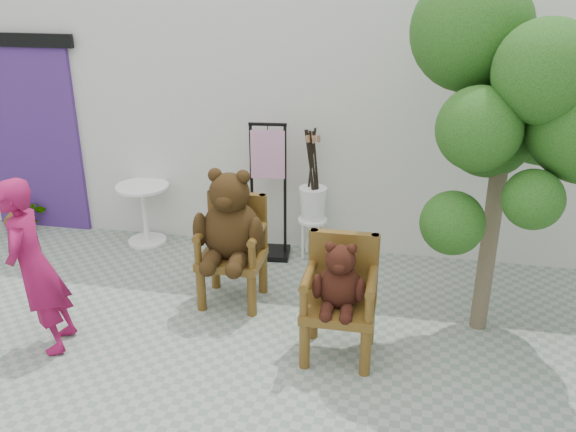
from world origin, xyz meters
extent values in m
plane|color=gray|center=(0.00, 0.00, 0.00)|extent=(60.00, 60.00, 0.00)
cube|color=silver|center=(0.00, 3.10, 1.50)|extent=(9.00, 1.00, 3.00)
cube|color=#45246E|center=(-3.00, 2.58, 1.10)|extent=(1.20, 0.08, 2.20)
cube|color=black|center=(-3.00, 2.54, 2.25)|extent=(1.40, 0.06, 0.15)
cylinder|color=#4E3410|center=(-0.43, 1.03, 0.21)|extent=(0.09, 0.09, 0.41)
cylinder|color=#4E3410|center=(-0.43, 1.47, 0.21)|extent=(0.09, 0.09, 0.41)
cylinder|color=#4E3410|center=(0.06, 1.03, 0.21)|extent=(0.09, 0.09, 0.41)
cylinder|color=#4E3410|center=(0.06, 1.47, 0.21)|extent=(0.09, 0.09, 0.41)
cube|color=#4E3410|center=(-0.19, 1.25, 0.45)|extent=(0.59, 0.54, 0.08)
cube|color=#4E3410|center=(-0.19, 1.48, 0.76)|extent=(0.56, 0.08, 0.54)
cylinder|color=#4E3410|center=(-0.44, 1.48, 0.76)|extent=(0.08, 0.08, 0.54)
cylinder|color=#4E3410|center=(-0.44, 1.03, 0.61)|extent=(0.07, 0.07, 0.25)
cylinder|color=#4E3410|center=(-0.44, 1.25, 0.74)|extent=(0.08, 0.51, 0.08)
cylinder|color=#4E3410|center=(0.07, 1.48, 0.76)|extent=(0.08, 0.08, 0.54)
cylinder|color=#4E3410|center=(0.07, 1.03, 0.61)|extent=(0.07, 0.07, 0.25)
cylinder|color=#4E3410|center=(0.07, 1.25, 0.74)|extent=(0.08, 0.51, 0.08)
ellipsoid|color=black|center=(-0.19, 1.28, 0.73)|extent=(0.56, 0.48, 0.59)
sphere|color=black|center=(-0.19, 1.25, 1.11)|extent=(0.37, 0.37, 0.37)
ellipsoid|color=black|center=(-0.19, 1.10, 1.09)|extent=(0.17, 0.13, 0.13)
sphere|color=black|center=(-0.32, 1.26, 1.27)|extent=(0.13, 0.13, 0.13)
sphere|color=black|center=(-0.06, 1.26, 1.27)|extent=(0.13, 0.13, 0.13)
ellipsoid|color=black|center=(-0.45, 1.16, 0.77)|extent=(0.13, 0.19, 0.34)
ellipsoid|color=black|center=(-0.31, 1.03, 0.54)|extent=(0.16, 0.33, 0.16)
sphere|color=black|center=(-0.31, 0.90, 0.52)|extent=(0.16, 0.16, 0.16)
ellipsoid|color=black|center=(0.08, 1.16, 0.77)|extent=(0.13, 0.19, 0.34)
ellipsoid|color=black|center=(-0.07, 1.03, 0.54)|extent=(0.16, 0.33, 0.16)
sphere|color=black|center=(-0.07, 0.90, 0.52)|extent=(0.16, 0.16, 0.16)
cylinder|color=#4E3410|center=(0.67, 0.35, 0.20)|extent=(0.09, 0.09, 0.41)
cylinder|color=#4E3410|center=(0.67, 0.78, 0.20)|extent=(0.09, 0.09, 0.41)
cylinder|color=#4E3410|center=(1.15, 0.35, 0.20)|extent=(0.09, 0.09, 0.41)
cylinder|color=#4E3410|center=(1.15, 0.78, 0.20)|extent=(0.09, 0.09, 0.41)
cube|color=#4E3410|center=(0.91, 0.56, 0.45)|extent=(0.58, 0.54, 0.08)
cube|color=#4E3410|center=(0.91, 0.79, 0.75)|extent=(0.55, 0.08, 0.54)
cylinder|color=#4E3410|center=(0.66, 0.79, 0.75)|extent=(0.08, 0.08, 0.54)
cylinder|color=#4E3410|center=(0.66, 0.35, 0.61)|extent=(0.07, 0.07, 0.24)
cylinder|color=#4E3410|center=(0.66, 0.56, 0.73)|extent=(0.08, 0.51, 0.08)
cylinder|color=#4E3410|center=(1.16, 0.79, 0.75)|extent=(0.08, 0.08, 0.54)
cylinder|color=#4E3410|center=(1.16, 0.35, 0.61)|extent=(0.07, 0.07, 0.24)
cylinder|color=#4E3410|center=(1.16, 0.56, 0.73)|extent=(0.08, 0.51, 0.08)
ellipsoid|color=black|center=(0.91, 0.57, 0.64)|extent=(0.36, 0.31, 0.38)
sphere|color=black|center=(0.91, 0.56, 0.89)|extent=(0.24, 0.24, 0.24)
ellipsoid|color=black|center=(0.91, 0.46, 0.87)|extent=(0.11, 0.09, 0.09)
sphere|color=black|center=(0.83, 0.56, 0.99)|extent=(0.08, 0.08, 0.08)
sphere|color=black|center=(1.00, 0.56, 0.99)|extent=(0.08, 0.08, 0.08)
ellipsoid|color=black|center=(0.74, 0.50, 0.67)|extent=(0.08, 0.12, 0.22)
ellipsoid|color=black|center=(0.83, 0.41, 0.52)|extent=(0.11, 0.21, 0.11)
sphere|color=black|center=(0.83, 0.33, 0.50)|extent=(0.10, 0.10, 0.10)
ellipsoid|color=black|center=(1.08, 0.50, 0.67)|extent=(0.08, 0.12, 0.22)
ellipsoid|color=black|center=(0.99, 0.41, 0.52)|extent=(0.11, 0.21, 0.11)
sphere|color=black|center=(0.99, 0.33, 0.50)|extent=(0.10, 0.10, 0.10)
imported|color=maroon|center=(-1.54, 0.21, 0.75)|extent=(0.48, 0.62, 1.50)
cylinder|color=white|center=(-1.56, 2.35, 0.69)|extent=(0.60, 0.60, 0.03)
cylinder|color=white|center=(-1.56, 2.35, 0.35)|extent=(0.06, 0.06, 0.68)
cylinder|color=white|center=(-1.56, 2.35, 0.01)|extent=(0.44, 0.44, 0.03)
cube|color=black|center=(-0.25, 2.27, 0.75)|extent=(0.03, 0.03, 1.50)
cube|color=black|center=(0.11, 2.30, 0.75)|extent=(0.03, 0.03, 1.50)
cube|color=black|center=(-0.07, 2.28, 1.50)|extent=(0.40, 0.07, 0.03)
cube|color=black|center=(-0.07, 2.28, 0.03)|extent=(0.48, 0.39, 0.06)
cube|color=#CE8EB2|center=(-0.07, 2.27, 1.18)|extent=(0.36, 0.08, 0.52)
cylinder|color=black|center=(-0.07, 2.28, 1.47)|extent=(0.01, 0.01, 0.08)
cylinder|color=white|center=(0.41, 2.35, 0.44)|extent=(0.32, 0.32, 0.03)
cylinder|color=white|center=(0.49, 2.43, 0.22)|extent=(0.03, 0.03, 0.44)
cylinder|color=white|center=(0.32, 2.43, 0.22)|extent=(0.03, 0.03, 0.44)
cylinder|color=white|center=(0.32, 2.27, 0.22)|extent=(0.03, 0.03, 0.44)
cylinder|color=white|center=(0.49, 2.27, 0.22)|extent=(0.03, 0.03, 0.44)
cylinder|color=black|center=(0.38, 2.39, 1.05)|extent=(0.09, 0.07, 0.80)
cylinder|color=#8F6241|center=(0.36, 2.42, 1.38)|extent=(0.04, 0.04, 0.07)
cylinder|color=black|center=(0.41, 2.30, 1.05)|extent=(0.16, 0.04, 0.79)
cylinder|color=#8F6241|center=(0.42, 2.25, 1.38)|extent=(0.05, 0.04, 0.08)
cylinder|color=black|center=(0.38, 2.31, 1.05)|extent=(0.11, 0.08, 0.80)
cylinder|color=#8F6241|center=(0.36, 2.27, 1.38)|extent=(0.04, 0.04, 0.08)
cylinder|color=black|center=(0.44, 2.31, 1.05)|extent=(0.09, 0.09, 0.80)
cylinder|color=#8F6241|center=(0.47, 2.29, 1.38)|extent=(0.04, 0.04, 0.08)
cylinder|color=black|center=(0.42, 2.30, 1.05)|extent=(0.11, 0.04, 0.80)
cylinder|color=#8F6241|center=(0.42, 2.27, 1.38)|extent=(0.04, 0.04, 0.07)
cylinder|color=black|center=(0.38, 2.31, 1.05)|extent=(0.15, 0.10, 0.79)
cylinder|color=#8F6241|center=(0.36, 2.26, 1.38)|extent=(0.05, 0.04, 0.08)
cylinder|color=#4C402D|center=(2.10, 1.25, 1.26)|extent=(0.14, 0.14, 2.52)
sphere|color=#153A0F|center=(1.78, 1.43, 2.55)|extent=(0.96, 0.96, 0.96)
sphere|color=#153A0F|center=(2.27, 0.88, 2.33)|extent=(0.75, 0.75, 0.75)
sphere|color=#153A0F|center=(1.86, 0.86, 1.91)|extent=(0.63, 0.63, 0.63)
sphere|color=#153A0F|center=(2.01, 1.39, 1.75)|extent=(0.73, 0.73, 0.73)
sphere|color=#153A0F|center=(2.48, 1.63, 1.91)|extent=(0.93, 0.93, 0.93)
sphere|color=#153A0F|center=(1.74, 0.80, 1.17)|extent=(0.50, 0.50, 0.50)
sphere|color=#153A0F|center=(2.29, 0.71, 1.44)|extent=(0.45, 0.45, 0.45)
imported|color=#153A0F|center=(-3.13, 2.35, 0.24)|extent=(0.45, 0.40, 0.48)
camera|label=1|loc=(1.34, -3.71, 3.04)|focal=38.00mm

